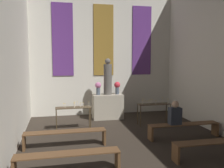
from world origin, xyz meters
name	(u,v)px	position (x,y,z in m)	size (l,w,h in m)	color
wall_back	(103,52)	(0.00, 10.21, 2.72)	(6.43, 0.16, 5.39)	silver
wall_left	(0,48)	(-3.16, 5.08, 2.69)	(0.12, 10.39, 5.39)	silver
altar	(108,106)	(0.00, 9.25, 0.50)	(1.21, 0.61, 0.99)	#ADA38E
statue	(108,78)	(0.00, 9.25, 1.67)	(0.33, 0.33, 1.46)	#5B5651
flower_vase_left	(98,87)	(-0.39, 9.25, 1.30)	(0.25, 0.25, 0.51)	#4C5666
flower_vase_right	(117,87)	(0.39, 9.25, 1.30)	(0.25, 0.25, 0.51)	#4C5666
candle_rack_left	(73,110)	(-1.47, 7.94, 0.67)	(1.21, 0.40, 0.99)	#473823
candle_rack_right	(154,107)	(1.47, 7.94, 0.67)	(1.21, 0.40, 0.99)	#473823
pew_third_left	(68,158)	(-1.81, 4.66, 0.34)	(2.26, 0.36, 0.45)	brown
pew_third_right	(217,145)	(1.81, 4.66, 0.34)	(2.26, 0.36, 0.45)	brown
pew_back_left	(65,135)	(-1.81, 6.30, 0.34)	(2.26, 0.36, 0.45)	brown
pew_back_right	(184,127)	(1.81, 6.30, 0.34)	(2.26, 0.36, 0.45)	brown
person_seated	(175,114)	(1.50, 6.30, 0.77)	(0.36, 0.24, 0.73)	#282D38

